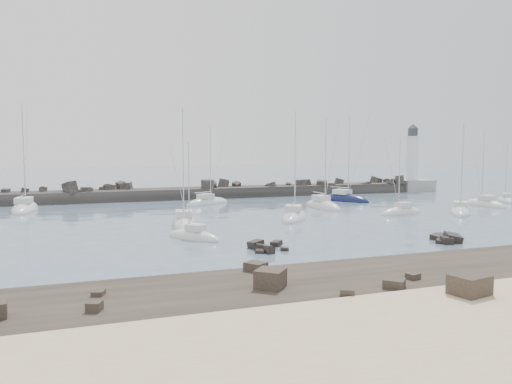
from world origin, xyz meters
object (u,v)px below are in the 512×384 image
sailboat_1 (25,210)px  sailboat_7 (294,217)px  lighthouse (412,176)px  sailboat_9 (402,213)px  sailboat_5 (193,237)px  sailboat_4 (207,203)px  sailboat_6 (322,207)px  sailboat_11 (460,212)px  sailboat_10 (485,205)px  sailboat_3 (184,224)px  sailboat_12 (506,201)px  sailboat_8 (344,200)px

sailboat_1 → sailboat_7: size_ratio=1.13×
lighthouse → sailboat_7: 50.69m
sailboat_1 → sailboat_9: (48.00, -21.32, -0.01)m
sailboat_1 → sailboat_5: 34.64m
sailboat_5 → sailboat_7: sailboat_7 is taller
sailboat_4 → sailboat_6: 18.26m
lighthouse → sailboat_11: lighthouse is taller
sailboat_5 → sailboat_6: bearing=38.0°
sailboat_7 → sailboat_9: sailboat_7 is taller
sailboat_10 → sailboat_9: bearing=-167.9°
sailboat_5 → sailboat_7: 17.77m
sailboat_6 → sailboat_3: bearing=-157.3°
sailboat_4 → sailboat_10: (39.63, -16.75, 0.00)m
sailboat_12 → sailboat_9: bearing=-163.9°
sailboat_9 → sailboat_11: 8.20m
sailboat_3 → sailboat_8: sailboat_8 is taller
sailboat_4 → sailboat_7: bearing=-72.6°
sailboat_8 → sailboat_11: sailboat_8 is taller
sailboat_6 → sailboat_8: (8.11, 7.66, 0.00)m
sailboat_4 → sailboat_5: (-8.87, -29.14, -0.00)m
sailboat_7 → sailboat_8: sailboat_8 is taller
lighthouse → sailboat_11: size_ratio=1.11×
sailboat_10 → sailboat_12: (8.10, 3.68, -0.01)m
sailboat_3 → sailboat_4: bearing=68.5°
lighthouse → sailboat_8: (-23.79, -13.52, -2.94)m
sailboat_3 → sailboat_10: sailboat_3 is taller
sailboat_1 → sailboat_6: 42.83m
sailboat_3 → sailboat_6: 24.71m
lighthouse → sailboat_8: bearing=-150.4°
sailboat_7 → sailboat_11: (23.32, -3.13, -0.01)m
sailboat_6 → sailboat_12: (32.87, -2.45, -0.02)m
sailboat_8 → sailboat_12: (24.76, -10.11, -0.02)m
lighthouse → sailboat_1: 73.94m
sailboat_4 → sailboat_6: bearing=-35.6°
sailboat_6 → sailboat_12: sailboat_6 is taller
sailboat_7 → sailboat_12: bearing=9.0°
sailboat_11 → sailboat_12: 20.68m
sailboat_7 → lighthouse: bearing=36.6°
sailboat_4 → sailboat_11: 37.22m
sailboat_8 → sailboat_6: bearing=-136.6°
sailboat_1 → sailboat_6: bearing=-15.3°
lighthouse → sailboat_4: 48.03m
sailboat_4 → sailboat_10: 43.02m
sailboat_8 → sailboat_9: bearing=-94.6°
sailboat_7 → sailboat_8: 23.68m
sailboat_7 → sailboat_9: size_ratio=1.29×
sailboat_3 → sailboat_4: sailboat_3 is taller
sailboat_4 → sailboat_8: sailboat_8 is taller
sailboat_9 → sailboat_11: (7.91, -2.14, -0.01)m
sailboat_5 → sailboat_9: size_ratio=0.91×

